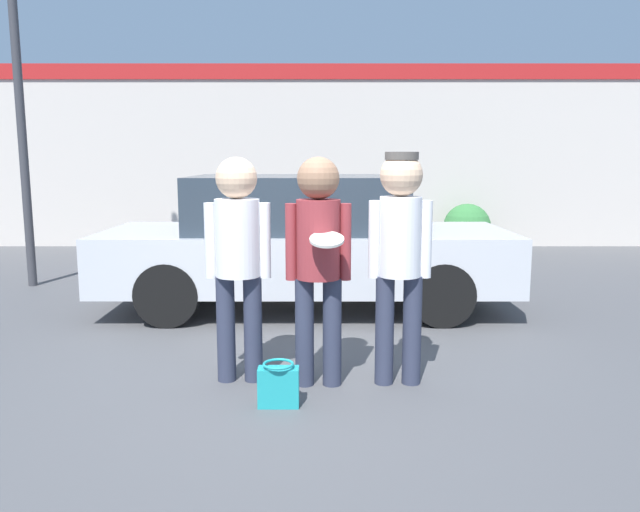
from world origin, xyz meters
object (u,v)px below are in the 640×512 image
person_left (239,248)px  handbag (280,385)px  person_right (402,245)px  person_middle_with_frisbee (320,250)px  parked_car_near (306,243)px  shrub (469,227)px

person_left → handbag: bearing=-57.0°
person_left → person_right: size_ratio=0.98×
person_left → person_middle_with_frisbee: size_ratio=1.00×
parked_car_near → shrub: (3.08, 4.76, -0.34)m
person_middle_with_frisbee → person_right: bearing=2.9°
parked_car_near → handbag: bearing=-92.1°
shrub → handbag: bearing=-112.2°
person_right → parked_car_near: bearing=107.7°
parked_car_near → shrub: bearing=57.1°
person_middle_with_frisbee → shrub: person_middle_with_frisbee is taller
person_middle_with_frisbee → handbag: 1.08m
person_left → handbag: (0.35, -0.54, -0.94)m
person_left → shrub: bearing=64.0°
person_middle_with_frisbee → parked_car_near: (-0.18, 2.61, -0.30)m
person_right → shrub: size_ratio=2.01×
person_left → parked_car_near: 2.57m
person_right → person_left: bearing=177.0°
person_middle_with_frisbee → handbag: bearing=-123.6°
person_left → person_right: 1.28m
person_left → shrub: (3.54, 7.27, -0.64)m
person_middle_with_frisbee → person_right: person_right is taller
person_right → parked_car_near: size_ratio=0.39×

